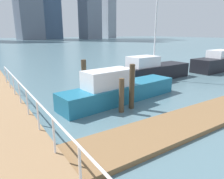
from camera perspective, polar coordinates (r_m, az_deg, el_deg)
ground_plane at (r=14.86m, az=-14.18°, el=0.87°), size 300.00×300.00×0.00m
floating_dock at (r=10.70m, az=26.57°, el=-5.52°), size 15.54×2.00×0.18m
dock_piling_0 at (r=9.54m, az=2.64°, el=-1.68°), size 0.24×0.24×1.62m
dock_piling_1 at (r=10.01m, az=5.50°, el=0.77°), size 0.26×0.26×2.20m
dock_piling_2 at (r=11.91m, az=-7.72°, el=3.01°), size 0.29×0.29×2.17m
moored_boat_0 at (r=16.76m, az=10.94°, el=5.29°), size 6.72×2.18×9.30m
moored_boat_3 at (r=22.85m, az=27.13°, el=6.67°), size 6.09×2.10×1.99m
moored_boat_4 at (r=11.15m, az=1.75°, el=0.04°), size 7.31×2.29×1.81m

